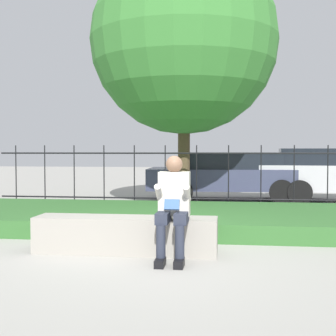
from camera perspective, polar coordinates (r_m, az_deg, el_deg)
ground_plane at (r=6.15m, az=-2.35°, el=-10.37°), size 60.00×60.00×0.00m
stone_bench at (r=6.17m, az=-5.19°, el=-8.36°), size 2.37×0.50×0.47m
person_seated_reader at (r=5.71m, az=0.65°, el=-4.26°), size 0.42×0.73×1.27m
grass_berm at (r=8.30m, az=0.25°, el=-6.12°), size 10.19×3.05×0.28m
iron_fence at (r=10.11m, az=1.57°, el=-1.08°), size 8.19×0.03×1.44m
car_parked_right at (r=12.73m, az=19.61°, el=-0.61°), size 4.57×2.06×1.38m
car_parked_center at (r=12.50m, az=8.20°, el=-0.77°), size 4.75×2.15×1.28m
tree_behind_fence at (r=10.93m, az=1.97°, el=15.21°), size 4.22×4.22×5.91m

